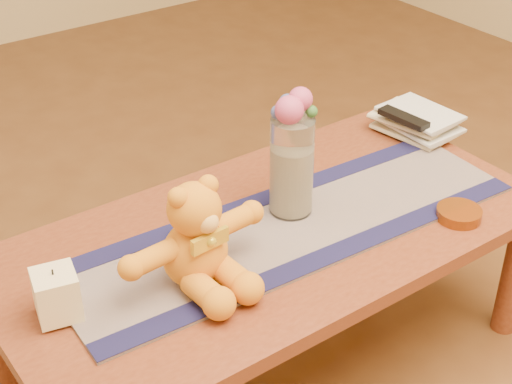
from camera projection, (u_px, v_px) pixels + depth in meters
floor at (270, 361)px, 2.18m from camera, size 5.50×5.50×0.00m
coffee_table_top at (272, 236)px, 1.95m from camera, size 1.40×0.70×0.04m
table_leg_br at (373, 184)px, 2.59m from camera, size 0.07×0.07×0.41m
persian_runner at (293, 227)px, 1.94m from camera, size 1.22×0.41×0.01m
runner_border_near at (328, 255)px, 1.83m from camera, size 1.20×0.12×0.00m
runner_border_far at (261, 199)px, 2.04m from camera, size 1.20×0.12×0.00m
teddy_bear at (194, 233)px, 1.71m from camera, size 0.37×0.31×0.24m
pillar_candle at (57, 295)px, 1.63m from camera, size 0.11×0.11×0.11m
candle_wick at (53, 272)px, 1.60m from camera, size 0.00×0.00×0.01m
glass_vase at (292, 166)px, 1.93m from camera, size 0.11×0.11×0.26m
potpourri_fill at (291, 180)px, 1.95m from camera, size 0.09×0.09×0.18m
rose_left at (289, 110)px, 1.83m from camera, size 0.07×0.07×0.07m
rose_right at (300, 99)px, 1.85m from camera, size 0.06×0.06×0.06m
blue_flower_back at (288, 103)px, 1.88m from camera, size 0.04×0.04×0.04m
blue_flower_side at (278, 112)px, 1.85m from camera, size 0.04×0.04×0.04m
leaf_sprig at (312, 111)px, 1.86m from camera, size 0.03×0.03×0.03m
bronze_ball at (188, 227)px, 1.88m from camera, size 0.07×0.07×0.07m
book_bottom at (398, 139)px, 2.32m from camera, size 0.20×0.25×0.02m
book_lower at (401, 134)px, 2.31m from camera, size 0.17×0.23×0.02m
book_upper at (398, 128)px, 2.29m from camera, size 0.21×0.25×0.02m
book_top at (402, 122)px, 2.29m from camera, size 0.18×0.23×0.02m
tv_remote at (404, 118)px, 2.27m from camera, size 0.06×0.16×0.02m
amber_dish at (459, 214)px, 1.97m from camera, size 0.15×0.15×0.03m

